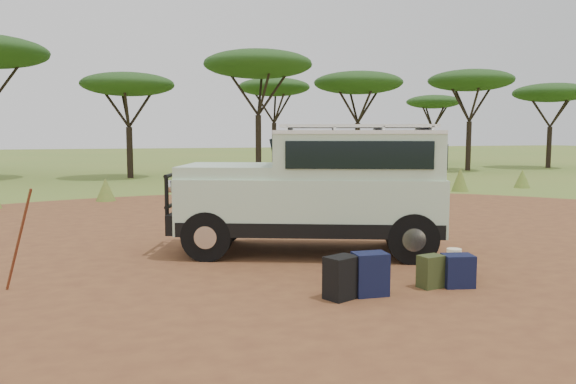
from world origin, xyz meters
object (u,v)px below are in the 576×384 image
object	(u,v)px
safari_vehicle	(319,191)
backpack_navy	(370,274)
walking_staff	(19,240)
backpack_black	(342,278)
hard_case	(454,269)
backpack_olive	(431,272)
duffel_navy	(458,271)

from	to	relation	value
safari_vehicle	backpack_navy	world-z (taller)	safari_vehicle
backpack_navy	walking_staff	bearing A→B (deg)	162.98
safari_vehicle	backpack_navy	distance (m)	2.78
backpack_black	walking_staff	bearing A→B (deg)	134.33
walking_staff	backpack_navy	bearing A→B (deg)	-74.44
walking_staff	hard_case	world-z (taller)	walking_staff
safari_vehicle	walking_staff	world-z (taller)	safari_vehicle
backpack_navy	hard_case	world-z (taller)	backpack_navy
backpack_navy	hard_case	xyz separation A→B (m)	(1.44, 0.31, -0.11)
backpack_olive	duffel_navy	size ratio (longest dim) A/B	1.00
backpack_black	backpack_navy	world-z (taller)	backpack_navy
walking_staff	safari_vehicle	bearing A→B (deg)	-40.86
backpack_navy	safari_vehicle	bearing A→B (deg)	86.43
backpack_navy	backpack_olive	size ratio (longest dim) A/B	1.25
safari_vehicle	walking_staff	xyz separation A→B (m)	(-4.56, -1.12, -0.38)
backpack_black	duffel_navy	world-z (taller)	backpack_black
walking_staff	backpack_black	size ratio (longest dim) A/B	2.65
backpack_navy	backpack_olive	bearing A→B (deg)	7.41
walking_staff	duffel_navy	xyz separation A→B (m)	(5.56, -1.53, -0.46)
backpack_olive	hard_case	size ratio (longest dim) A/B	0.94
safari_vehicle	walking_staff	size ratio (longest dim) A/B	3.36
duffel_navy	safari_vehicle	bearing A→B (deg)	122.76
duffel_navy	hard_case	world-z (taller)	duffel_navy
walking_staff	backpack_olive	xyz separation A→B (m)	(5.19, -1.46, -0.46)
backpack_black	backpack_navy	bearing A→B (deg)	-19.60
walking_staff	backpack_olive	size ratio (longest dim) A/B	3.23
backpack_olive	duffel_navy	bearing A→B (deg)	-22.15
duffel_navy	backpack_black	bearing A→B (deg)	-166.87
duffel_navy	hard_case	size ratio (longest dim) A/B	0.94
backpack_black	hard_case	world-z (taller)	backpack_black
walking_staff	duffel_navy	size ratio (longest dim) A/B	3.23
backpack_navy	hard_case	size ratio (longest dim) A/B	1.17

